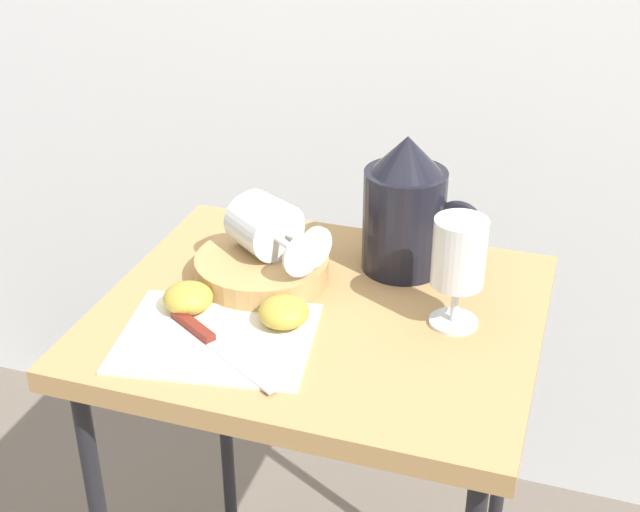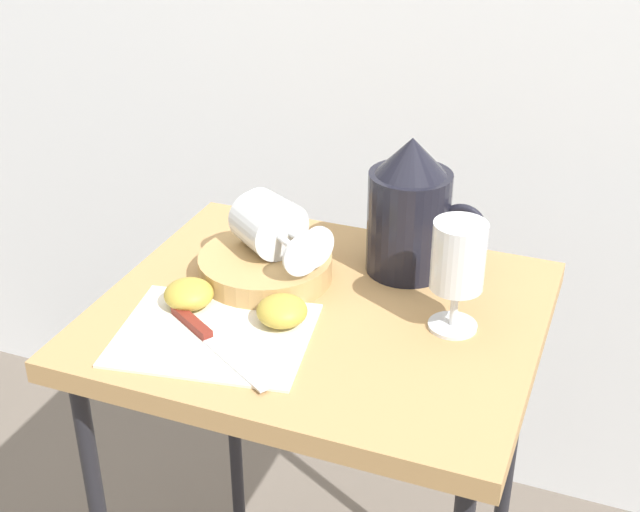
{
  "view_description": "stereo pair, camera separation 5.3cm",
  "coord_description": "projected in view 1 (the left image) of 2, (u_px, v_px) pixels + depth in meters",
  "views": [
    {
      "loc": [
        0.31,
        -0.95,
        1.35
      ],
      "look_at": [
        0.0,
        0.0,
        0.8
      ],
      "focal_mm": 49.23,
      "sensor_mm": 36.0,
      "label": 1
    },
    {
      "loc": [
        0.36,
        -0.93,
        1.35
      ],
      "look_at": [
        0.0,
        0.0,
        0.8
      ],
      "focal_mm": 49.23,
      "sensor_mm": 36.0,
      "label": 2
    }
  ],
  "objects": [
    {
      "name": "linen_napkin",
      "position": [
        217.0,
        338.0,
        1.11
      ],
      "size": [
        0.27,
        0.23,
        0.0
      ],
      "primitive_type": "cube",
      "rotation": [
        0.0,
        0.0,
        0.16
      ],
      "color": "silver",
      "rests_on": "table"
    },
    {
      "name": "apple_half_right",
      "position": [
        284.0,
        312.0,
        1.13
      ],
      "size": [
        0.07,
        0.07,
        0.04
      ],
      "primitive_type": "ellipsoid",
      "color": "#B29938",
      "rests_on": "linen_napkin"
    },
    {
      "name": "pitcher",
      "position": [
        405.0,
        216.0,
        1.24
      ],
      "size": [
        0.17,
        0.12,
        0.2
      ],
      "color": "black",
      "rests_on": "table"
    },
    {
      "name": "table",
      "position": [
        320.0,
        352.0,
        1.21
      ],
      "size": [
        0.58,
        0.49,
        0.72
      ],
      "color": "#AD8451",
      "rests_on": "ground_plane"
    },
    {
      "name": "basket_tray",
      "position": [
        262.0,
        268.0,
        1.24
      ],
      "size": [
        0.19,
        0.19,
        0.03
      ],
      "primitive_type": "cylinder",
      "color": "tan",
      "rests_on": "table"
    },
    {
      "name": "curtain_drape",
      "position": [
        421.0,
        38.0,
        1.55
      ],
      "size": [
        2.4,
        0.03,
        1.89
      ],
      "primitive_type": "cube",
      "color": "white",
      "rests_on": "ground_plane"
    },
    {
      "name": "wine_glass_tipped_far",
      "position": [
        269.0,
        224.0,
        1.23
      ],
      "size": [
        0.16,
        0.13,
        0.08
      ],
      "color": "silver",
      "rests_on": "basket_tray"
    },
    {
      "name": "apple_half_left",
      "position": [
        188.0,
        298.0,
        1.16
      ],
      "size": [
        0.07,
        0.07,
        0.04
      ],
      "primitive_type": "ellipsoid",
      "color": "#B29938",
      "rests_on": "linen_napkin"
    },
    {
      "name": "wine_glass_upright",
      "position": [
        459.0,
        259.0,
        1.1
      ],
      "size": [
        0.07,
        0.07,
        0.15
      ],
      "color": "silver",
      "rests_on": "table"
    },
    {
      "name": "wine_glass_tipped_near",
      "position": [
        263.0,
        228.0,
        1.22
      ],
      "size": [
        0.16,
        0.14,
        0.08
      ],
      "color": "silver",
      "rests_on": "basket_tray"
    },
    {
      "name": "knife",
      "position": [
        207.0,
        337.0,
        1.1
      ],
      "size": [
        0.19,
        0.13,
        0.01
      ],
      "color": "silver",
      "rests_on": "linen_napkin"
    }
  ]
}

